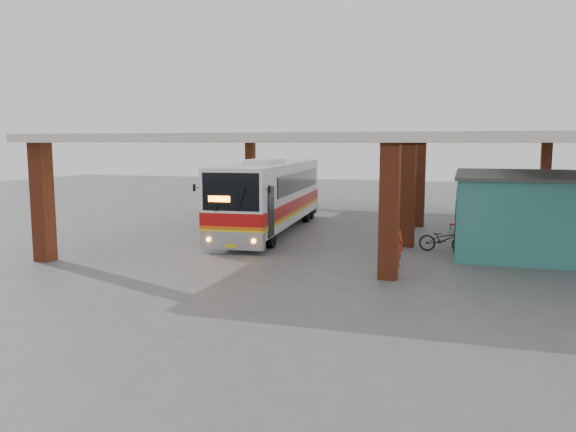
# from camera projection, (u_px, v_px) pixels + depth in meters

# --- Properties ---
(ground) EXTENTS (90.00, 90.00, 0.00)m
(ground) POSITION_uv_depth(u_px,v_px,m) (320.00, 255.00, 21.80)
(ground) COLOR #515154
(ground) RESTS_ON ground
(brick_columns) EXTENTS (20.10, 21.60, 4.35)m
(brick_columns) POSITION_uv_depth(u_px,v_px,m) (377.00, 190.00, 25.82)
(brick_columns) COLOR brown
(brick_columns) RESTS_ON ground
(canopy_roof) EXTENTS (21.00, 23.00, 0.30)m
(canopy_roof) POSITION_uv_depth(u_px,v_px,m) (364.00, 140.00, 27.21)
(canopy_roof) COLOR beige
(canopy_roof) RESTS_ON brick_columns
(shop_building) EXTENTS (5.20, 8.20, 3.11)m
(shop_building) POSITION_uv_depth(u_px,v_px,m) (520.00, 211.00, 23.15)
(shop_building) COLOR #338073
(shop_building) RESTS_ON ground
(coach_bus) EXTENTS (3.57, 12.49, 3.59)m
(coach_bus) POSITION_uv_depth(u_px,v_px,m) (270.00, 195.00, 27.51)
(coach_bus) COLOR white
(coach_bus) RESTS_ON ground
(motorcycle) EXTENTS (1.97, 0.76, 1.02)m
(motorcycle) POSITION_uv_depth(u_px,v_px,m) (444.00, 239.00, 22.43)
(motorcycle) COLOR black
(motorcycle) RESTS_ON ground
(pedestrian) EXTENTS (0.59, 0.39, 1.60)m
(pedestrian) POSITION_uv_depth(u_px,v_px,m) (395.00, 243.00, 20.00)
(pedestrian) COLOR red
(pedestrian) RESTS_ON ground
(red_chair) EXTENTS (0.47, 0.47, 0.89)m
(red_chair) POSITION_uv_depth(u_px,v_px,m) (457.00, 221.00, 28.29)
(red_chair) COLOR red
(red_chair) RESTS_ON ground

